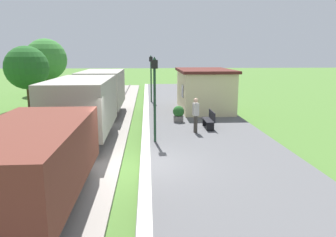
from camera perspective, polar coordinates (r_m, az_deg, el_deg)
ground_plane at (r=11.55m, az=-6.04°, el=-9.23°), size 160.00×160.00×0.00m
platform_slab at (r=11.81m, az=9.82°, el=-8.22°), size 6.00×60.00×0.25m
platform_edge_stripe at (r=11.46m, az=-4.04°, el=-8.02°), size 0.36×60.00×0.01m
track_ballast at (r=11.88m, az=-17.83°, el=-8.83°), size 3.80×60.00×0.12m
rail_near at (r=11.68m, az=-14.41°, el=-8.31°), size 0.07×60.00×0.14m
rail_far at (r=12.03m, az=-21.23°, el=-8.15°), size 0.07×60.00×0.14m
freight_train at (r=15.27m, az=-14.62°, el=1.80°), size 2.50×19.40×2.72m
station_hut at (r=22.22m, az=6.44°, el=5.18°), size 3.50×5.80×2.78m
bench_near_hut at (r=16.75m, az=7.42°, el=-0.14°), size 0.42×1.50×0.91m
person_waiting at (r=15.66m, az=4.95°, el=0.82°), size 0.28×0.40×1.71m
potted_planter at (r=18.19m, az=1.88°, el=0.88°), size 0.64×0.64×0.92m
lamp_post_near at (r=13.77m, az=-2.40°, el=6.19°), size 0.28×0.28×3.70m
lamp_post_far at (r=25.67m, az=-3.05°, el=8.65°), size 0.28×0.28×3.70m
tree_trackside_far at (r=25.68m, az=-23.87°, el=8.26°), size 3.14×3.14×4.63m
tree_field_left at (r=34.47m, az=-20.91°, el=9.80°), size 4.06×4.06×5.53m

